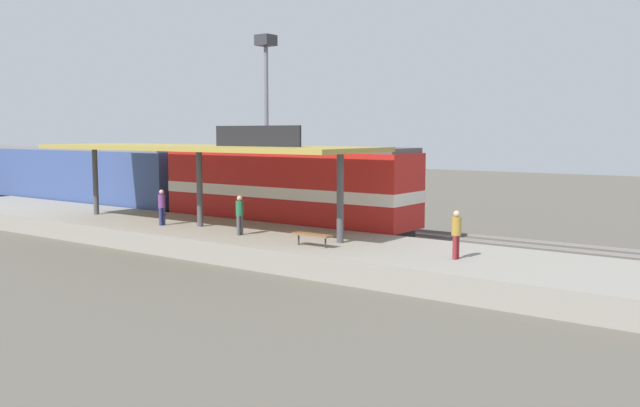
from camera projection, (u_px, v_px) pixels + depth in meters
ground_plane at (288, 229)px, 37.19m from camera, size 120.00×120.00×0.00m
track_near at (265, 233)px, 35.58m from camera, size 3.20×110.00×0.16m
track_far at (316, 223)px, 39.27m from camera, size 3.20×110.00×0.16m
platform at (200, 236)px, 31.85m from camera, size 6.00×44.00×0.90m
station_canopy at (200, 149)px, 31.36m from camera, size 5.20×18.00×4.70m
platform_bench at (312, 235)px, 26.14m from camera, size 0.44×1.70×0.50m
locomotive at (286, 189)px, 34.48m from camera, size 2.93×14.43×4.44m
passenger_carriage_single at (77, 177)px, 45.08m from camera, size 2.90×20.00×4.24m
light_mast at (266, 86)px, 44.80m from camera, size 1.10×1.10×11.70m
person_waiting at (456, 232)px, 23.49m from camera, size 0.34×0.34×1.71m
person_walking at (162, 205)px, 32.07m from camera, size 0.34×0.34×1.71m
person_boarding at (240, 213)px, 29.02m from camera, size 0.34×0.34×1.71m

